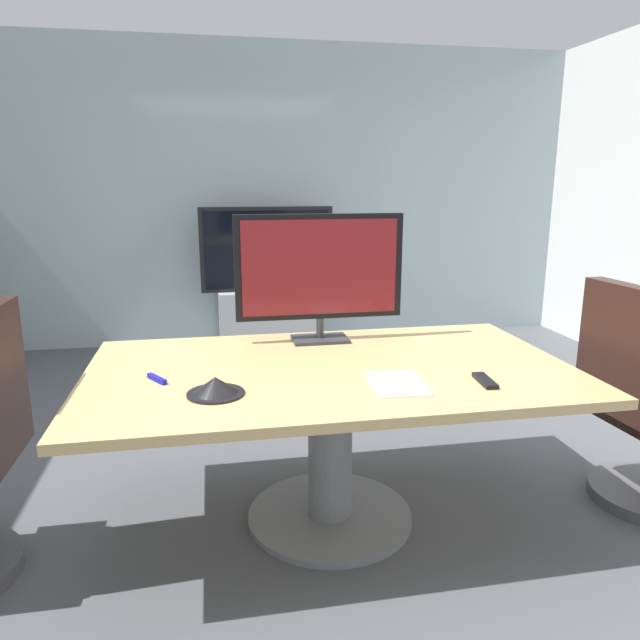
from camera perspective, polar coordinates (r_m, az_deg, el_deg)
The scene contains 9 objects.
ground_plane at distance 3.02m, azimuth -2.48°, elevation -17.12°, with size 7.39×7.39×0.00m, color #515459.
wall_back_glass_partition at distance 5.67m, azimuth -7.16°, elevation 11.85°, with size 6.39×0.10×2.77m, color #9EB2B7.
conference_table at distance 2.62m, azimuth 1.01°, elevation -8.18°, with size 2.10×1.21×0.74m.
tv_monitor at distance 2.90m, azimuth -0.03°, elevation 4.87°, with size 0.84×0.18×0.64m.
wall_display_unit at distance 5.44m, azimuth -5.12°, elevation 1.80°, with size 1.20×0.36×1.31m.
conference_phone at distance 2.26m, azimuth -10.18°, elevation -6.44°, with size 0.22×0.22×0.07m.
remote_control at distance 2.45m, azimuth 15.81°, elevation -5.72°, with size 0.05×0.17×0.02m, color black.
whiteboard_marker at distance 2.47m, azimuth -15.64°, elevation -5.55°, with size 0.13×0.02×0.02m, color #1919A5.
paper_notepad at distance 2.36m, azimuth 7.59°, elevation -6.17°, with size 0.21×0.30×0.01m, color white.
Camera 1 is at (-0.35, -2.58, 1.54)m, focal length 32.76 mm.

